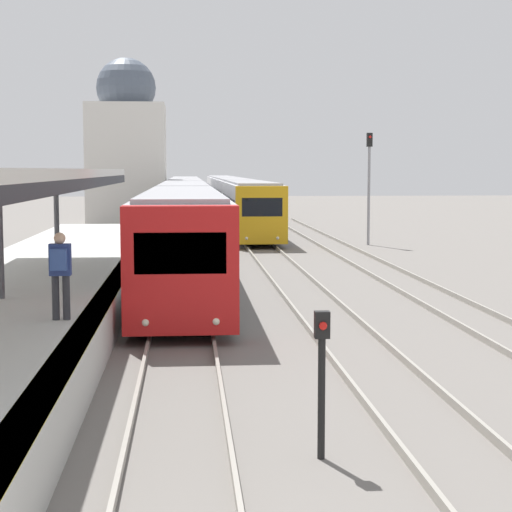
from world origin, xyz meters
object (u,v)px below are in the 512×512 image
object	(u,v)px
signal_post_near	(322,369)
signal_mast_far	(369,176)
train_near	(185,205)
person_on_platform	(60,268)
train_far	(231,195)

from	to	relation	value
signal_post_near	signal_mast_far	xyz separation A→B (m)	(7.51, 32.18, 2.32)
train_near	person_on_platform	bearing A→B (deg)	-93.67
train_far	signal_mast_far	distance (m)	28.26
person_on_platform	train_far	bearing A→B (deg)	83.74
train_near	signal_post_near	distance (m)	40.30
person_on_platform	train_near	world-z (taller)	train_near
person_on_platform	signal_post_near	xyz separation A→B (m)	(4.16, -5.23, -0.77)
train_far	signal_mast_far	bearing A→B (deg)	-78.37
train_near	signal_mast_far	bearing A→B (deg)	-40.55
train_near	signal_mast_far	size ratio (longest dim) A/B	11.51
train_far	person_on_platform	bearing A→B (deg)	-96.26
train_near	train_far	xyz separation A→B (m)	(3.74, 19.56, -0.00)
train_near	signal_post_near	size ratio (longest dim) A/B	32.95
train_far	signal_post_near	bearing A→B (deg)	-91.75
person_on_platform	signal_post_near	bearing A→B (deg)	-51.51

